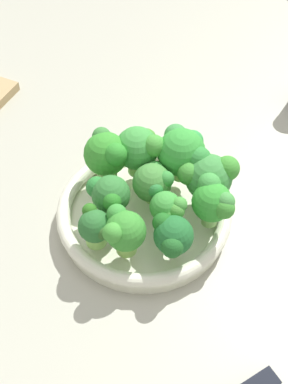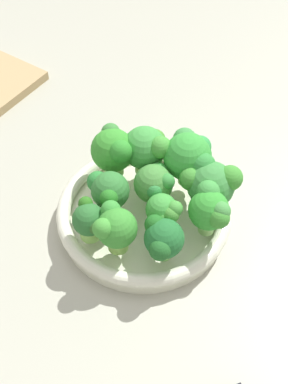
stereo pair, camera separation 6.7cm
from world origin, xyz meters
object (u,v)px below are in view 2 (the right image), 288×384
Objects in this scene: broccoli_floret_3 at (188,155)px; broccoli_floret_5 at (210,182)px; bowl at (144,214)px; broccoli_floret_7 at (164,212)px; broccoli_floret_2 at (147,148)px; broccoli_floret_6 at (113,150)px; broccoli_floret_9 at (90,221)px; broccoli_floret_4 at (115,228)px; broccoli_floret_10 at (163,239)px; broccoli_floret_1 at (155,183)px; broccoli_floret_0 at (210,209)px; broccoli_floret_8 at (108,191)px.

broccoli_floret_5 is (0.34, -4.95, -0.79)cm from broccoli_floret_3.
broccoli_floret_7 is (0.32, -4.45, 5.30)cm from bowl.
bowl is 3.16× the size of broccoli_floret_2.
broccoli_floret_6 is 1.41× the size of broccoli_floret_9.
broccoli_floret_9 is (-11.75, -6.45, -1.42)cm from broccoli_floret_2.
broccoli_floret_4 is 5.91cm from broccoli_floret_10.
broccoli_floret_2 reaches higher than broccoli_floret_1.
broccoli_floret_3 is 14.80cm from broccoli_floret_4.
broccoli_floret_7 reaches higher than bowl.
broccoli_floret_7 is at bearing -107.86° from broccoli_floret_2.
bowl is 3.40× the size of broccoli_floret_0.
broccoli_floret_6 is 6.66cm from broccoli_floret_8.
broccoli_floret_9 is 9.48cm from broccoli_floret_10.
bowl is 4.13× the size of broccoli_floret_7.
broccoli_floret_2 reaches higher than broccoli_floret_7.
broccoli_floret_5 is 1.18× the size of broccoli_floret_8.
broccoli_floret_6 is at bearing 94.83° from bowl.
broccoli_floret_4 is at bearing 175.81° from broccoli_floret_7.
broccoli_floret_10 is (-9.35, -9.30, -1.55)cm from broccoli_floret_3.
broccoli_floret_8 is at bearing 35.16° from broccoli_floret_9.
broccoli_floret_9 is at bearing 154.01° from broccoli_floret_0.
broccoli_floret_0 reaches higher than broccoli_floret_1.
broccoli_floret_0 is 1.21× the size of broccoli_floret_7.
bowl is 2.91× the size of broccoli_floret_3.
broccoli_floret_2 is at bearing 72.14° from broccoli_floret_7.
broccoli_floret_1 is at bearing 148.76° from broccoli_floret_5.
broccoli_floret_1 reaches higher than broccoli_floret_9.
broccoli_floret_8 is 10.10cm from broccoli_floret_10.
broccoli_floret_7 is (0.95, -11.91, -0.88)cm from broccoli_floret_6.
broccoli_floret_6 is (-8.18, 6.05, -0.43)cm from broccoli_floret_3.
broccoli_floret_2 is at bearing -24.40° from broccoli_floret_6.
broccoli_floret_4 is 0.87× the size of broccoli_floret_6.
broccoli_floret_0 is 1.20× the size of broccoli_floret_10.
broccoli_floret_5 reaches higher than broccoli_floret_10.
broccoli_floret_5 reaches higher than broccoli_floret_8.
broccoli_floret_5 is (7.88, -3.55, 5.82)cm from bowl.
broccoli_floret_1 reaches higher than broccoli_floret_7.
broccoli_floret_0 is 9.17cm from broccoli_floret_3.
broccoli_floret_1 is 0.81× the size of broccoli_floret_6.
broccoli_floret_6 is 1.31× the size of broccoli_floret_7.
broccoli_floret_1 is (1.70, 0.21, 5.23)cm from bowl.
broccoli_floret_8 is (-11.77, 0.50, -1.23)cm from broccoli_floret_3.
broccoli_floret_4 is at bearing -115.98° from broccoli_floret_6.
broccoli_floret_5 is (6.19, -3.75, 0.59)cm from broccoli_floret_1.
broccoli_floret_2 reaches higher than broccoli_floret_10.
broccoli_floret_5 reaches higher than broccoli_floret_9.
broccoli_floret_1 is 0.74× the size of broccoli_floret_3.
broccoli_floret_3 reaches higher than broccoli_floret_1.
broccoli_floret_9 is (-3.97, -2.80, -0.59)cm from broccoli_floret_8.
broccoli_floret_10 is at bearing -135.17° from broccoli_floret_3.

